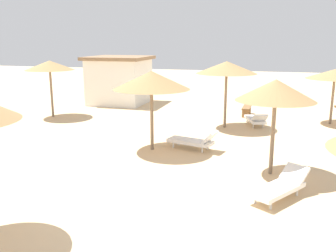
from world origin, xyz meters
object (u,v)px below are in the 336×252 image
at_px(parasol_5, 335,74).
at_px(bench_0, 99,95).
at_px(parasol_0, 151,80).
at_px(parasol_6, 50,66).
at_px(lounger_4, 256,119).
at_px(beach_cabana, 119,80).
at_px(lounger_2, 280,186).
at_px(parasol_2, 276,91).
at_px(lounger_0, 194,141).
at_px(parasol_4, 227,68).
at_px(bench_2, 247,109).

distance_m(parasol_5, bench_0, 14.48).
xyz_separation_m(parasol_0, bench_0, (-6.96, 9.85, -2.22)).
relative_size(parasol_0, parasol_6, 0.99).
xyz_separation_m(parasol_0, lounger_4, (3.51, 4.99, -2.25)).
bearing_deg(beach_cabana, lounger_2, -52.14).
bearing_deg(lounger_2, lounger_4, 96.94).
bearing_deg(parasol_2, beach_cabana, 131.53).
relative_size(parasol_2, lounger_4, 1.44).
height_order(lounger_0, bench_0, lounger_0).
bearing_deg(bench_0, lounger_2, -48.77).
height_order(parasol_4, lounger_2, parasol_4).
bearing_deg(beach_cabana, parasol_5, -12.83).
bearing_deg(parasol_0, parasol_5, 42.67).
bearing_deg(bench_0, parasol_6, -89.43).
relative_size(parasol_2, parasol_4, 0.95).
bearing_deg(parasol_4, lounger_2, -72.55).
xyz_separation_m(lounger_0, lounger_4, (2.03, 4.55, -0.01)).
bearing_deg(parasol_5, parasol_0, -137.33).
height_order(parasol_6, bench_0, parasol_6).
xyz_separation_m(lounger_0, lounger_2, (3.03, -3.67, -0.01)).
distance_m(parasol_2, bench_0, 16.06).
xyz_separation_m(parasol_4, bench_2, (0.78, 3.05, -2.40)).
xyz_separation_m(parasol_6, bench_0, (-0.06, 5.56, -2.32)).
xyz_separation_m(parasol_5, bench_0, (-13.92, 3.42, -2.04)).
distance_m(bench_2, beach_cabana, 8.35).
bearing_deg(parasol_6, lounger_0, -24.71).
bearing_deg(parasol_0, parasol_4, 63.52).
relative_size(parasol_0, parasol_5, 1.09).
distance_m(parasol_5, beach_cabana, 12.46).
distance_m(parasol_0, lounger_0, 2.72).
relative_size(lounger_4, beach_cabana, 0.54).
bearing_deg(lounger_2, beach_cabana, 127.86).
xyz_separation_m(parasol_2, bench_0, (-11.21, 11.28, -2.20)).
bearing_deg(lounger_2, bench_2, 98.52).
xyz_separation_m(parasol_2, beach_cabana, (-9.40, 10.62, -1.05)).
xyz_separation_m(parasol_2, lounger_0, (-2.78, 1.87, -2.22)).
xyz_separation_m(parasol_0, parasol_6, (-6.90, 4.29, 0.10)).
xyz_separation_m(lounger_0, bench_2, (1.45, 6.92, 0.02)).
height_order(parasol_5, lounger_0, parasol_5).
relative_size(parasol_2, parasol_6, 0.98).
distance_m(parasol_2, parasol_4, 6.11).
distance_m(parasol_0, parasol_4, 4.80).
relative_size(parasol_6, lounger_0, 1.49).
distance_m(parasol_5, parasol_6, 14.03).
distance_m(parasol_4, parasol_5, 5.29).
xyz_separation_m(parasol_0, parasol_2, (4.26, -1.43, -0.02)).
bearing_deg(lounger_4, beach_cabana, 154.13).
xyz_separation_m(parasol_5, lounger_4, (-3.46, -1.44, -2.07)).
bearing_deg(lounger_4, parasol_6, -176.16).
xyz_separation_m(parasol_0, lounger_0, (1.47, 0.43, -2.24)).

